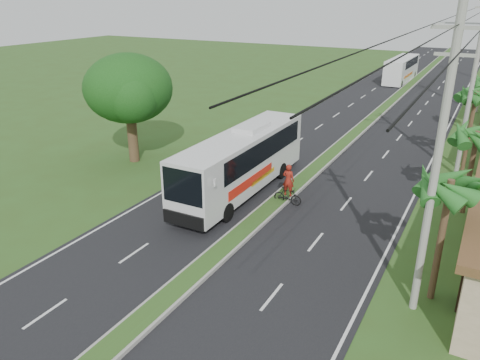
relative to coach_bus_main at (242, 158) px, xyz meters
The scene contains 14 objects.
ground 9.34m from the coach_bus_main, 73.81° to the right, with size 180.00×180.00×0.00m, color #324F1C.
road_asphalt 11.75m from the coach_bus_main, 77.32° to the left, with size 14.00×160.00×0.02m, color black.
median_strip 11.73m from the coach_bus_main, 77.32° to the left, with size 1.20×160.00×0.18m.
lane_edge_left 12.20m from the coach_bus_main, 110.28° to the left, with size 0.12×160.00×0.01m, color silver.
lane_edge_right 14.73m from the coach_bus_main, 50.67° to the left, with size 0.12×160.00×0.01m, color silver.
palm_verge_a 13.14m from the coach_bus_main, 26.42° to the right, with size 2.40×2.40×5.45m.
palm_verge_b 12.57m from the coach_bus_main, 15.32° to the left, with size 2.40×2.40×5.05m.
palm_verge_c 15.58m from the coach_bus_main, 42.18° to the left, with size 2.40×2.40×5.85m.
shade_tree 10.08m from the coach_bus_main, behind, with size 6.30×6.00×7.54m.
utility_pole_a 13.40m from the coach_bus_main, 31.38° to the right, with size 1.60×0.28×11.00m.
utility_pole_b 14.97m from the coach_bus_main, 40.10° to the left, with size 3.20×0.28×12.00m.
coach_bus_main is the anchor object (origin of this frame).
coach_bus_far 43.90m from the coach_bus_main, 89.04° to the left, with size 2.59×10.89×3.16m.
motorcyclist 3.36m from the coach_bus_main, ahead, with size 1.67×0.47×2.40m.
Camera 1 is at (9.78, -14.12, 11.15)m, focal length 35.00 mm.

